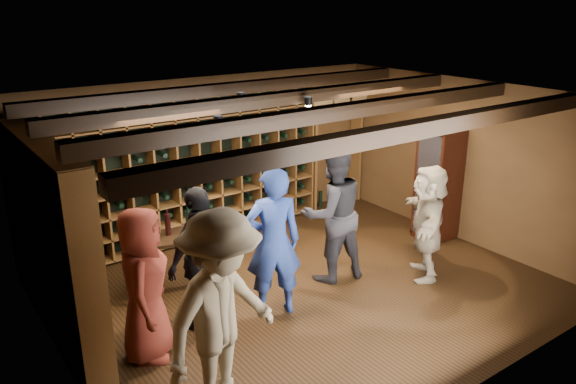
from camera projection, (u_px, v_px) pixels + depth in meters
ground at (307, 290)px, 7.33m from camera, size 6.00×6.00×0.00m
room_shell at (306, 105)px, 6.58m from camera, size 6.00×6.00×6.00m
wine_rack_back at (186, 171)px, 8.45m from camera, size 4.65×0.30×2.20m
wine_rack_left at (52, 240)px, 6.02m from camera, size 0.30×2.65×2.20m
crate_shelf at (336, 120)px, 9.93m from camera, size 1.20×0.32×2.07m
display_cabinet at (438, 186)px, 8.70m from camera, size 0.55×0.50×1.75m
man_blue_shirt at (273, 242)px, 6.53m from camera, size 0.78×0.65×1.83m
man_grey_suit at (333, 213)px, 7.37m from camera, size 1.01×0.85×1.86m
guest_red_floral at (144, 285)px, 5.72m from camera, size 0.86×0.97×1.67m
guest_woman_black at (202, 258)px, 6.28m from camera, size 1.07×0.73×1.69m
guest_khaki at (222, 316)px, 4.87m from camera, size 1.44×1.09×1.97m
guest_beige at (428, 222)px, 7.47m from camera, size 1.31×1.41×1.57m
tasting_table at (173, 242)px, 7.04m from camera, size 1.15×0.76×1.07m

